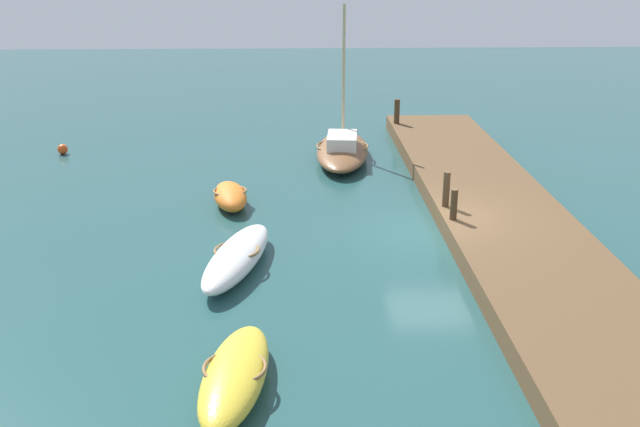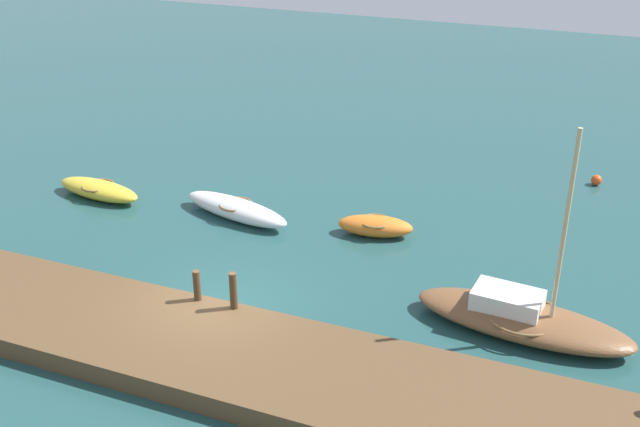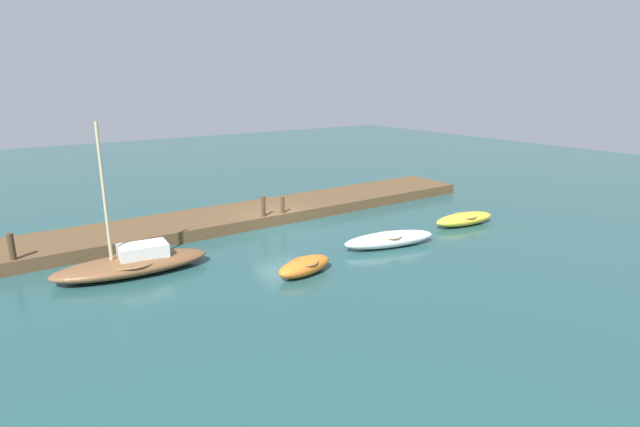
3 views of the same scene
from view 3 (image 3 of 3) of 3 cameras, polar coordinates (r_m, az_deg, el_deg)
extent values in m
plane|color=#234C4C|center=(25.91, -4.41, -1.49)|extent=(84.00, 84.00, 0.00)
cube|color=brown|center=(27.60, -6.66, 0.10)|extent=(26.83, 3.79, 0.57)
ellipsoid|color=orange|center=(19.57, -1.76, -5.98)|extent=(2.67, 1.47, 0.68)
torus|color=olive|center=(19.50, -1.76, -5.47)|extent=(1.27, 1.27, 0.07)
ellipsoid|color=brown|center=(20.98, -20.54, -5.47)|extent=(6.01, 2.51, 0.70)
torus|color=olive|center=(20.91, -20.59, -4.97)|extent=(2.23, 2.23, 0.07)
cube|color=silver|center=(20.88, -19.42, -4.02)|extent=(1.91, 1.27, 0.56)
cylinder|color=#C6B284|center=(20.11, -23.28, 1.95)|extent=(0.12, 0.12, 5.33)
ellipsoid|color=gold|center=(27.09, 16.05, -0.60)|extent=(3.75, 1.58, 0.64)
torus|color=olive|center=(27.05, 16.08, -0.24)|extent=(1.36, 1.36, 0.07)
ellipsoid|color=white|center=(22.90, 7.88, -2.92)|extent=(4.58, 2.13, 0.69)
torus|color=olive|center=(22.84, 7.90, -2.47)|extent=(1.44, 1.44, 0.07)
cylinder|color=#47331E|center=(26.21, -4.26, 1.01)|extent=(0.20, 0.20, 0.90)
cylinder|color=#47331E|center=(25.65, -6.42, 0.85)|extent=(0.20, 0.20, 1.07)
cylinder|color=#47331E|center=(22.76, -31.58, -3.21)|extent=(0.24, 0.24, 1.06)
camera|label=1|loc=(36.88, 27.71, 14.22)|focal=41.36mm
camera|label=2|loc=(37.48, -31.94, 19.54)|focal=42.53mm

